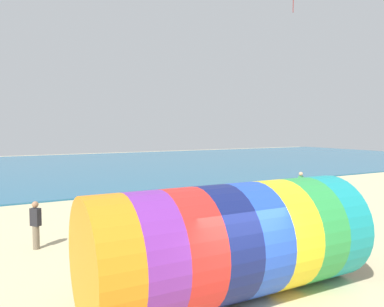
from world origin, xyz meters
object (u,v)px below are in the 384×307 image
Objects in this scene: kite_handler at (351,231)px; bystander_near_water at (36,225)px; bystander_mid_beach at (301,186)px; giant_inflatable_tube at (230,241)px.

bystander_near_water is (-9.46, 6.06, 0.04)m from kite_handler.
bystander_near_water is at bearing -172.29° from bystander_mid_beach.
kite_handler is at bearing 5.84° from giant_inflatable_tube.
giant_inflatable_tube is at bearing -174.16° from kite_handler.
kite_handler is 0.96× the size of bystander_near_water.
bystander_mid_beach is at bearing 37.84° from giant_inflatable_tube.
giant_inflatable_tube reaches higher than kite_handler.
bystander_mid_beach is (5.71, 8.12, 0.05)m from kite_handler.
bystander_mid_beach reaches higher than kite_handler.
giant_inflatable_tube is at bearing -58.86° from bystander_near_water.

